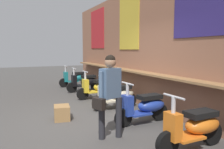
{
  "coord_description": "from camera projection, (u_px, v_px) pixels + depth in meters",
  "views": [
    {
      "loc": [
        4.91,
        -1.72,
        1.68
      ],
      "look_at": [
        -1.42,
        1.23,
        0.9
      ],
      "focal_mm": 35.95,
      "sensor_mm": 36.0,
      "label": 1
    }
  ],
  "objects": [
    {
      "name": "merchandise_crate",
      "position": [
        62.0,
        113.0,
        5.37
      ],
      "size": [
        0.5,
        0.43,
        0.34
      ],
      "primitive_type": "cube",
      "rotation": [
        0.0,
        0.0,
        -0.16
      ],
      "color": "olive",
      "rests_on": "ground_plane"
    },
    {
      "name": "scooter_teal",
      "position": [
        76.0,
        78.0,
        10.23
      ],
      "size": [
        0.46,
        1.4,
        0.97
      ],
      "rotation": [
        0.0,
        0.0,
        -1.59
      ],
      "color": "#197075",
      "rests_on": "ground_plane"
    },
    {
      "name": "scooter_blue",
      "position": [
        145.0,
        106.0,
        5.11
      ],
      "size": [
        0.47,
        1.4,
        0.97
      ],
      "rotation": [
        0.0,
        0.0,
        -1.53
      ],
      "color": "#233D9E",
      "rests_on": "ground_plane"
    },
    {
      "name": "scooter_black",
      "position": [
        86.0,
        82.0,
        8.99
      ],
      "size": [
        0.46,
        1.4,
        0.97
      ],
      "rotation": [
        0.0,
        0.0,
        -1.54
      ],
      "color": "black",
      "rests_on": "ground_plane"
    },
    {
      "name": "market_stall_facade",
      "position": [
        161.0,
        45.0,
        5.98
      ],
      "size": [
        13.05,
        0.61,
        3.59
      ],
      "color": "#8C5B44",
      "rests_on": "ground_plane"
    },
    {
      "name": "scooter_cream",
      "position": [
        118.0,
        95.0,
        6.4
      ],
      "size": [
        0.47,
        1.4,
        0.97
      ],
      "rotation": [
        0.0,
        0.0,
        -1.52
      ],
      "color": "beige",
      "rests_on": "ground_plane"
    },
    {
      "name": "shopper_with_handbag",
      "position": [
        110.0,
        89.0,
        4.16
      ],
      "size": [
        0.42,
        0.63,
        1.58
      ],
      "rotation": [
        0.0,
        0.0,
        0.35
      ],
      "color": "#232328",
      "rests_on": "ground_plane"
    },
    {
      "name": "ground_plane",
      "position": [
        90.0,
        120.0,
        5.33
      ],
      "size": [
        36.55,
        36.55,
        0.0
      ],
      "primitive_type": "plane",
      "color": "#474442"
    },
    {
      "name": "scooter_yellow",
      "position": [
        99.0,
        87.0,
        7.71
      ],
      "size": [
        0.46,
        1.4,
        0.97
      ],
      "rotation": [
        0.0,
        0.0,
        -1.56
      ],
      "color": "gold",
      "rests_on": "ground_plane"
    },
    {
      "name": "scooter_orange",
      "position": [
        195.0,
        127.0,
        3.76
      ],
      "size": [
        0.46,
        1.4,
        0.97
      ],
      "rotation": [
        0.0,
        0.0,
        -1.55
      ],
      "color": "orange",
      "rests_on": "ground_plane"
    }
  ]
}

